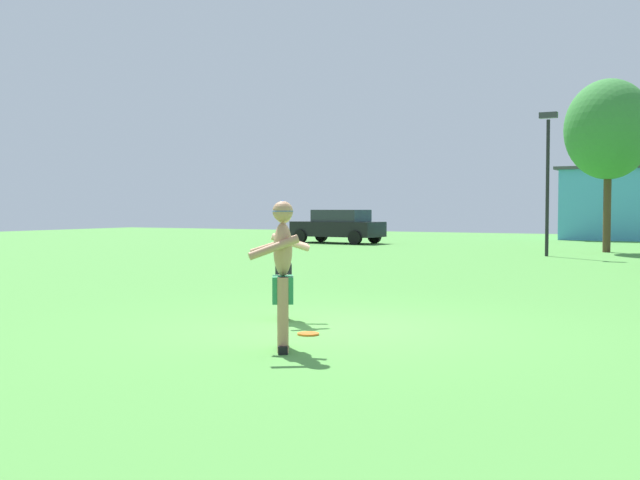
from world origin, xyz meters
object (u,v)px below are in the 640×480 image
player_in_black (284,261)px  frisbee (308,334)px  player_with_cap (282,267)px  tree_behind_players (608,130)px  lamp_post (548,166)px  car_black_mid_lot (338,226)px

player_in_black → frisbee: player_in_black is taller
player_with_cap → tree_behind_players: size_ratio=0.27×
frisbee → lamp_post: 18.07m
player_in_black → lamp_post: size_ratio=0.34×
car_black_mid_lot → tree_behind_players: tree_behind_players is taller
frisbee → tree_behind_players: tree_behind_players is taller
player_with_cap → frisbee: bearing=102.7°
frisbee → car_black_mid_lot: (-11.06, 23.00, 0.81)m
car_black_mid_lot → tree_behind_players: bearing=-8.3°
player_in_black → frisbee: bearing=-46.1°
player_with_cap → lamp_post: 18.98m
frisbee → lamp_post: lamp_post is taller
player_with_cap → player_in_black: size_ratio=1.05×
lamp_post → tree_behind_players: 4.02m
frisbee → tree_behind_players: 21.73m
player_with_cap → car_black_mid_lot: (-11.30, 24.05, -0.14)m
player_in_black → tree_behind_players: tree_behind_players is taller
frisbee → car_black_mid_lot: car_black_mid_lot is taller
lamp_post → tree_behind_players: bearing=66.0°
player_in_black → car_black_mid_lot: (-10.11, 22.01, -0.05)m
tree_behind_players → frisbee: bearing=-92.9°
player_in_black → car_black_mid_lot: bearing=114.7°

